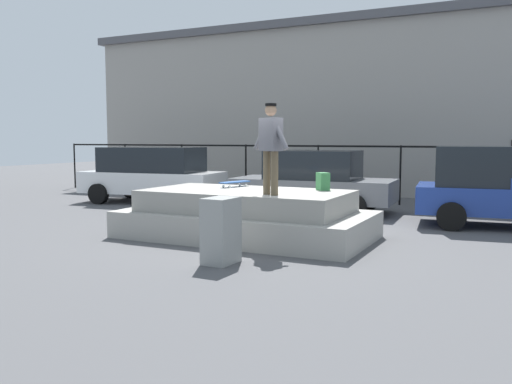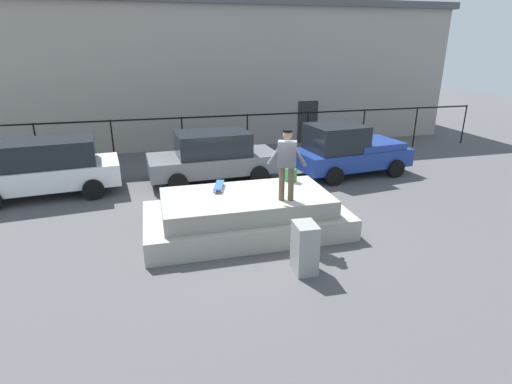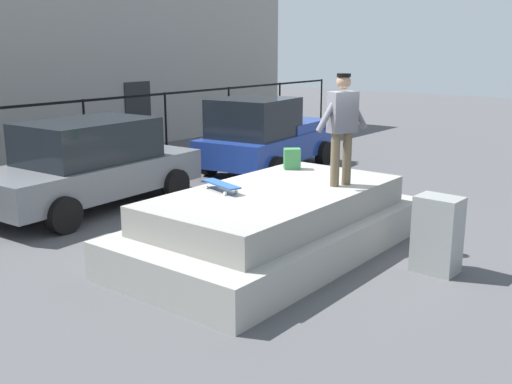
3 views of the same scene
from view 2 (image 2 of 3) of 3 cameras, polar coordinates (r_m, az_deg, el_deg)
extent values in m
plane|color=#4C4C4F|center=(10.81, 0.34, -4.68)|extent=(60.00, 60.00, 0.00)
cube|color=#9E9B93|center=(10.43, -1.38, -3.99)|extent=(5.07, 2.65, 0.55)
cube|color=gray|center=(10.25, -1.41, -1.49)|extent=(4.15, 2.17, 0.43)
cylinder|color=brown|center=(9.70, 3.61, 1.19)|extent=(0.14, 0.14, 0.83)
cylinder|color=brown|center=(9.69, 4.91, 1.12)|extent=(0.14, 0.14, 0.83)
cube|color=#595960|center=(9.49, 4.37, 5.29)|extent=(0.49, 0.39, 0.62)
cylinder|color=#595960|center=(9.51, 2.79, 5.35)|extent=(0.41, 0.25, 0.57)
cylinder|color=#595960|center=(9.47, 5.96, 5.20)|extent=(0.41, 0.25, 0.57)
sphere|color=tan|center=(9.39, 4.44, 7.94)|extent=(0.22, 0.22, 0.22)
cylinder|color=black|center=(9.37, 4.46, 8.54)|extent=(0.28, 0.28, 0.05)
cube|color=#264C8C|center=(10.57, -5.21, 0.99)|extent=(0.41, 0.82, 0.02)
cylinder|color=silver|center=(10.37, -5.91, 0.12)|extent=(0.04, 0.06, 0.06)
cylinder|color=silver|center=(10.35, -4.81, 0.11)|extent=(0.04, 0.06, 0.06)
cylinder|color=silver|center=(10.85, -5.57, 1.04)|extent=(0.04, 0.06, 0.06)
cylinder|color=silver|center=(10.83, -4.52, 1.03)|extent=(0.04, 0.06, 0.06)
cube|color=#33723F|center=(11.13, 4.88, 2.37)|extent=(0.34, 0.34, 0.36)
cube|color=white|center=(14.36, -27.47, 2.08)|extent=(4.62, 2.27, 0.67)
cube|color=black|center=(14.19, -27.93, 4.86)|extent=(3.27, 1.91, 0.77)
cylinder|color=black|center=(15.57, -31.97, 1.22)|extent=(0.66, 0.29, 0.64)
cylinder|color=black|center=(15.23, -21.83, 2.50)|extent=(0.66, 0.29, 0.64)
cylinder|color=black|center=(13.47, -21.81, 0.34)|extent=(0.66, 0.29, 0.64)
cube|color=slate|center=(14.33, -5.99, 4.10)|extent=(4.53, 2.10, 0.61)
cube|color=black|center=(14.16, -6.09, 6.80)|extent=(2.53, 1.77, 0.78)
cylinder|color=black|center=(15.12, -11.81, 3.42)|extent=(0.65, 0.26, 0.64)
cylinder|color=black|center=(13.32, -10.87, 1.24)|extent=(0.65, 0.26, 0.64)
cylinder|color=black|center=(15.62, -1.73, 4.36)|extent=(0.65, 0.26, 0.64)
cylinder|color=black|center=(13.88, 0.45, 2.37)|extent=(0.65, 0.26, 0.64)
cube|color=navy|center=(15.36, 13.21, 4.78)|extent=(4.30, 2.29, 0.63)
cube|color=black|center=(14.79, 11.12, 7.45)|extent=(2.04, 1.88, 0.91)
cube|color=navy|center=(15.73, 15.84, 6.54)|extent=(2.04, 1.93, 0.24)
cylinder|color=black|center=(15.55, 7.31, 4.13)|extent=(0.66, 0.29, 0.64)
cylinder|color=black|center=(14.02, 10.90, 2.18)|extent=(0.66, 0.29, 0.64)
cylinder|color=black|center=(16.89, 14.97, 4.88)|extent=(0.66, 0.29, 0.64)
cylinder|color=black|center=(15.50, 18.95, 3.14)|extent=(0.66, 0.29, 0.64)
cube|color=gray|center=(8.56, 6.83, -7.77)|extent=(0.46, 0.62, 1.08)
cylinder|color=black|center=(17.18, -28.28, 5.47)|extent=(0.06, 0.06, 1.83)
cylinder|color=black|center=(16.74, -19.38, 6.40)|extent=(0.06, 0.06, 1.83)
cylinder|color=black|center=(16.72, -10.21, 7.20)|extent=(0.06, 0.06, 1.83)
cylinder|color=black|center=(17.12, -1.22, 7.80)|extent=(0.06, 0.06, 1.83)
cylinder|color=black|center=(17.92, 7.19, 8.19)|extent=(0.06, 0.06, 1.83)
cylinder|color=black|center=(19.05, 14.75, 8.40)|extent=(0.06, 0.06, 1.83)
cylinder|color=black|center=(20.48, 21.37, 8.46)|extent=(0.06, 0.06, 1.83)
cylinder|color=black|center=(22.13, 27.07, 8.42)|extent=(0.06, 0.06, 1.83)
cube|color=black|center=(16.71, -5.77, 10.47)|extent=(24.00, 0.04, 0.06)
cube|color=gray|center=(22.27, -8.36, 15.98)|extent=(24.14, 7.37, 6.13)
cube|color=#4C4C51|center=(22.29, -8.80, 24.24)|extent=(24.62, 7.74, 0.30)
cube|color=#262628|center=(20.11, 7.23, 9.70)|extent=(1.00, 0.06, 2.00)
camera|label=1|loc=(7.69, 74.10, -14.07)|focal=38.13mm
camera|label=3|loc=(6.56, -62.91, -3.36)|focal=42.40mm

